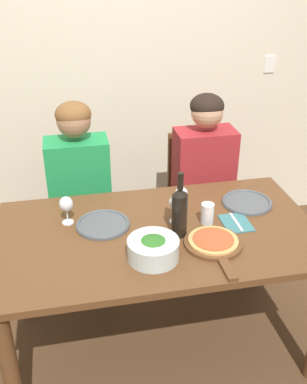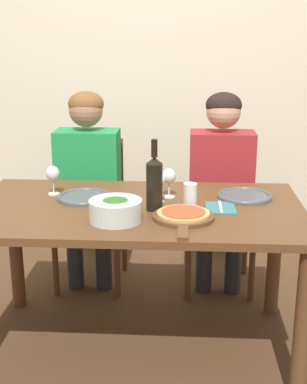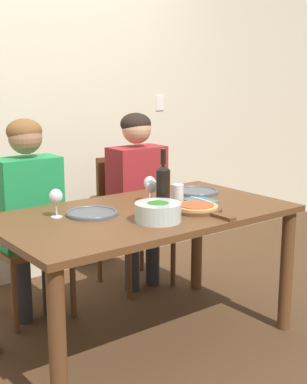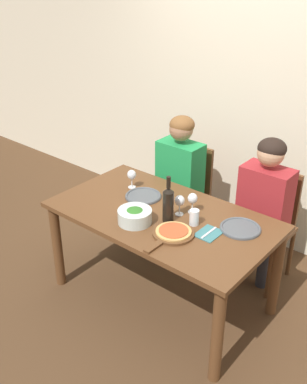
{
  "view_description": "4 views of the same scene",
  "coord_description": "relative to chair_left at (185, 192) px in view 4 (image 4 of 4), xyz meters",
  "views": [
    {
      "loc": [
        -0.4,
        -1.83,
        1.99
      ],
      "look_at": [
        -0.01,
        0.09,
        0.93
      ],
      "focal_mm": 42.0,
      "sensor_mm": 36.0,
      "label": 1
    },
    {
      "loc": [
        0.23,
        -2.42,
        1.55
      ],
      "look_at": [
        0.08,
        0.01,
        0.83
      ],
      "focal_mm": 50.0,
      "sensor_mm": 36.0,
      "label": 2
    },
    {
      "loc": [
        -1.66,
        -2.25,
        1.48
      ],
      "look_at": [
        0.05,
        -0.01,
        0.86
      ],
      "focal_mm": 50.0,
      "sensor_mm": 36.0,
      "label": 3
    },
    {
      "loc": [
        1.71,
        -2.16,
        2.37
      ],
      "look_at": [
        -0.15,
        0.08,
        0.85
      ],
      "focal_mm": 42.0,
      "sensor_mm": 36.0,
      "label": 4
    }
  ],
  "objects": [
    {
      "name": "dinner_plate_right",
      "position": [
        0.89,
        -0.61,
        0.27
      ],
      "size": [
        0.28,
        0.28,
        0.02
      ],
      "color": "#4C5156",
      "rests_on": "dining_table"
    },
    {
      "name": "person_man",
      "position": [
        0.81,
        -0.11,
        0.25
      ],
      "size": [
        0.47,
        0.51,
        1.23
      ],
      "color": "#28282D",
      "rests_on": "ground"
    },
    {
      "name": "back_wall",
      "position": [
        0.36,
        0.51,
        0.85
      ],
      "size": [
        10.0,
        0.06,
        2.7
      ],
      "color": "beige",
      "rests_on": "ground"
    },
    {
      "name": "water_tumbler",
      "position": [
        0.62,
        -0.76,
        0.32
      ],
      "size": [
        0.07,
        0.07,
        0.11
      ],
      "color": "silver",
      "rests_on": "dining_table"
    },
    {
      "name": "chair_right",
      "position": [
        0.81,
        0.0,
        0.0
      ],
      "size": [
        0.42,
        0.42,
        0.91
      ],
      "color": "brown",
      "rests_on": "ground"
    },
    {
      "name": "chair_left",
      "position": [
        0.0,
        0.0,
        0.0
      ],
      "size": [
        0.42,
        0.42,
        0.91
      ],
      "color": "brown",
      "rests_on": "ground"
    },
    {
      "name": "ground_plane",
      "position": [
        0.36,
        -0.79,
        -0.5
      ],
      "size": [
        40.0,
        40.0,
        0.0
      ],
      "primitive_type": "plane",
      "color": "#4C331E"
    },
    {
      "name": "wine_glass_right",
      "position": [
        0.51,
        -0.63,
        0.37
      ],
      "size": [
        0.07,
        0.07,
        0.15
      ],
      "color": "silver",
      "rests_on": "dining_table"
    },
    {
      "name": "wine_glass_left",
      "position": [
        -0.08,
        -0.62,
        0.37
      ],
      "size": [
        0.07,
        0.07,
        0.15
      ],
      "color": "silver",
      "rests_on": "dining_table"
    },
    {
      "name": "person_woman",
      "position": [
        0.0,
        -0.11,
        0.25
      ],
      "size": [
        0.47,
        0.51,
        1.23
      ],
      "color": "#28282D",
      "rests_on": "ground"
    },
    {
      "name": "broccoli_bowl",
      "position": [
        0.29,
        -1.0,
        0.31
      ],
      "size": [
        0.24,
        0.24,
        0.1
      ],
      "color": "silver",
      "rests_on": "dining_table"
    },
    {
      "name": "dining_table",
      "position": [
        0.36,
        -0.79,
        0.15
      ],
      "size": [
        1.6,
        0.9,
        0.76
      ],
      "color": "brown",
      "rests_on": "ground"
    },
    {
      "name": "dinner_plate_left",
      "position": [
        0.09,
        -0.68,
        0.27
      ],
      "size": [
        0.28,
        0.28,
        0.02
      ],
      "color": "#4C5156",
      "rests_on": "dining_table"
    },
    {
      "name": "pizza_on_board",
      "position": [
        0.59,
        -0.96,
        0.28
      ],
      "size": [
        0.28,
        0.42,
        0.04
      ],
      "color": "brown",
      "rests_on": "dining_table"
    },
    {
      "name": "wine_bottle",
      "position": [
        0.45,
        -0.84,
        0.4
      ],
      "size": [
        0.08,
        0.08,
        0.34
      ],
      "color": "black",
      "rests_on": "dining_table"
    },
    {
      "name": "wine_glass_centre",
      "position": [
        0.46,
        -0.72,
        0.37
      ],
      "size": [
        0.07,
        0.07,
        0.15
      ],
      "color": "silver",
      "rests_on": "dining_table"
    },
    {
      "name": "fork_on_napkin",
      "position": [
        0.76,
        -0.8,
        0.27
      ],
      "size": [
        0.14,
        0.18,
        0.01
      ],
      "color": "#387075",
      "rests_on": "dining_table"
    }
  ]
}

